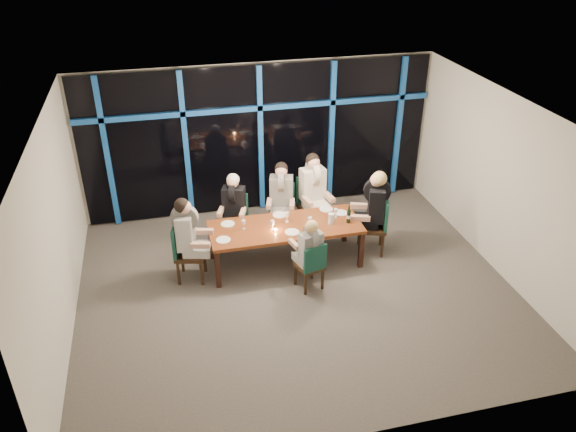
# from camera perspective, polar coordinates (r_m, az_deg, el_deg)

# --- Properties ---
(room) EXTENTS (7.04, 7.00, 3.02)m
(room) POSITION_cam_1_polar(r_m,az_deg,el_deg) (8.30, 0.98, 3.88)
(room) COLOR #5A554F
(room) RESTS_ON ground
(window_wall) EXTENTS (6.86, 0.43, 2.94)m
(window_wall) POSITION_cam_1_polar(r_m,az_deg,el_deg) (11.12, -2.80, 8.03)
(window_wall) COLOR black
(window_wall) RESTS_ON ground
(dining_table) EXTENTS (2.60, 1.00, 0.75)m
(dining_table) POSITION_cam_1_polar(r_m,az_deg,el_deg) (9.62, -0.28, -1.34)
(dining_table) COLOR brown
(dining_table) RESTS_ON ground
(chair_far_left) EXTENTS (0.57, 0.57, 0.96)m
(chair_far_left) POSITION_cam_1_polar(r_m,az_deg,el_deg) (10.33, -5.38, -0.07)
(chair_far_left) COLOR black
(chair_far_left) RESTS_ON ground
(chair_far_mid) EXTENTS (0.58, 0.58, 1.01)m
(chair_far_mid) POSITION_cam_1_polar(r_m,az_deg,el_deg) (10.56, -0.65, 0.95)
(chair_far_mid) COLOR black
(chair_far_mid) RESTS_ON ground
(chair_far_right) EXTENTS (0.57, 0.57, 1.08)m
(chair_far_right) POSITION_cam_1_polar(r_m,az_deg,el_deg) (10.70, 2.35, 1.55)
(chair_far_right) COLOR black
(chair_far_right) RESTS_ON ground
(chair_end_left) EXTENTS (0.58, 0.58, 1.03)m
(chair_end_left) POSITION_cam_1_polar(r_m,az_deg,el_deg) (9.43, -10.46, -3.33)
(chair_end_left) COLOR black
(chair_end_left) RESTS_ON ground
(chair_end_right) EXTENTS (0.63, 0.63, 1.08)m
(chair_end_right) POSITION_cam_1_polar(r_m,az_deg,el_deg) (10.11, 9.07, -0.60)
(chair_end_right) COLOR black
(chair_end_right) RESTS_ON ground
(chair_near_mid) EXTENTS (0.50, 0.50, 0.88)m
(chair_near_mid) POSITION_cam_1_polar(r_m,az_deg,el_deg) (9.07, 2.43, -4.92)
(chair_near_mid) COLOR black
(chair_near_mid) RESTS_ON ground
(diner_far_left) EXTENTS (0.58, 0.66, 0.94)m
(diner_far_left) POSITION_cam_1_polar(r_m,az_deg,el_deg) (10.08, -5.57, 1.60)
(diner_far_left) COLOR black
(diner_far_left) RESTS_ON ground
(diner_far_mid) EXTENTS (0.59, 0.69, 0.99)m
(diner_far_mid) POSITION_cam_1_polar(r_m,az_deg,el_deg) (10.30, -0.69, 2.68)
(diner_far_mid) COLOR black
(diner_far_mid) RESTS_ON ground
(diner_far_right) EXTENTS (0.58, 0.71, 1.06)m
(diner_far_right) POSITION_cam_1_polar(r_m,az_deg,el_deg) (10.43, 2.60, 3.41)
(diner_far_right) COLOR silver
(diner_far_right) RESTS_ON ground
(diner_end_left) EXTENTS (0.70, 0.59, 1.01)m
(diner_end_left) POSITION_cam_1_polar(r_m,az_deg,el_deg) (9.20, -10.15, -1.19)
(diner_end_left) COLOR black
(diner_end_left) RESTS_ON ground
(diner_end_right) EXTENTS (0.74, 0.64, 1.05)m
(diner_end_right) POSITION_cam_1_polar(r_m,az_deg,el_deg) (9.90, 8.73, 1.56)
(diner_end_right) COLOR black
(diner_end_right) RESTS_ON ground
(diner_near_mid) EXTENTS (0.51, 0.59, 0.85)m
(diner_near_mid) POSITION_cam_1_polar(r_m,az_deg,el_deg) (8.93, 2.22, -2.84)
(diner_near_mid) COLOR black
(diner_near_mid) RESTS_ON ground
(plate_far_left) EXTENTS (0.24, 0.24, 0.01)m
(plate_far_left) POSITION_cam_1_polar(r_m,az_deg,el_deg) (9.67, -6.15, -0.81)
(plate_far_left) COLOR white
(plate_far_left) RESTS_ON dining_table
(plate_far_mid) EXTENTS (0.24, 0.24, 0.01)m
(plate_far_mid) POSITION_cam_1_polar(r_m,az_deg,el_deg) (9.90, -0.87, 0.13)
(plate_far_mid) COLOR white
(plate_far_mid) RESTS_ON dining_table
(plate_far_right) EXTENTS (0.24, 0.24, 0.01)m
(plate_far_right) POSITION_cam_1_polar(r_m,az_deg,el_deg) (10.10, 3.90, 0.70)
(plate_far_right) COLOR white
(plate_far_right) RESTS_ON dining_table
(plate_end_left) EXTENTS (0.24, 0.24, 0.01)m
(plate_end_left) POSITION_cam_1_polar(r_m,az_deg,el_deg) (9.24, -6.58, -2.43)
(plate_end_left) COLOR white
(plate_end_left) RESTS_ON dining_table
(plate_end_right) EXTENTS (0.24, 0.24, 0.01)m
(plate_end_right) POSITION_cam_1_polar(r_m,az_deg,el_deg) (10.00, 5.39, 0.31)
(plate_end_right) COLOR white
(plate_end_right) RESTS_ON dining_table
(plate_near_mid) EXTENTS (0.24, 0.24, 0.01)m
(plate_near_mid) POSITION_cam_1_polar(r_m,az_deg,el_deg) (9.38, 0.42, -1.66)
(plate_near_mid) COLOR white
(plate_near_mid) RESTS_ON dining_table
(wine_bottle) EXTENTS (0.07, 0.07, 0.32)m
(wine_bottle) POSITION_cam_1_polar(r_m,az_deg,el_deg) (9.68, 6.18, -0.02)
(wine_bottle) COLOR black
(wine_bottle) RESTS_ON dining_table
(water_pitcher) EXTENTS (0.12, 0.10, 0.19)m
(water_pitcher) POSITION_cam_1_polar(r_m,az_deg,el_deg) (9.64, 4.40, -0.26)
(water_pitcher) COLOR white
(water_pitcher) RESTS_ON dining_table
(tea_light) EXTENTS (0.05, 0.05, 0.03)m
(tea_light) POSITION_cam_1_polar(r_m,az_deg,el_deg) (9.44, -1.27, -1.41)
(tea_light) COLOR #FA9E4B
(tea_light) RESTS_ON dining_table
(wine_glass_a) EXTENTS (0.07, 0.07, 0.17)m
(wine_glass_a) POSITION_cam_1_polar(r_m,az_deg,el_deg) (9.42, -1.61, -0.71)
(wine_glass_a) COLOR silver
(wine_glass_a) RESTS_ON dining_table
(wine_glass_b) EXTENTS (0.07, 0.07, 0.18)m
(wine_glass_b) POSITION_cam_1_polar(r_m,az_deg,el_deg) (9.64, -0.10, 0.10)
(wine_glass_b) COLOR silver
(wine_glass_b) RESTS_ON dining_table
(wine_glass_c) EXTENTS (0.07, 0.07, 0.17)m
(wine_glass_c) POSITION_cam_1_polar(r_m,az_deg,el_deg) (9.51, 2.25, -0.40)
(wine_glass_c) COLOR white
(wine_glass_c) RESTS_ON dining_table
(wine_glass_d) EXTENTS (0.06, 0.06, 0.16)m
(wine_glass_d) POSITION_cam_1_polar(r_m,az_deg,el_deg) (9.47, -4.53, -0.68)
(wine_glass_d) COLOR white
(wine_glass_d) RESTS_ON dining_table
(wine_glass_e) EXTENTS (0.06, 0.06, 0.16)m
(wine_glass_e) POSITION_cam_1_polar(r_m,az_deg,el_deg) (9.83, 4.88, 0.51)
(wine_glass_e) COLOR silver
(wine_glass_e) RESTS_ON dining_table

